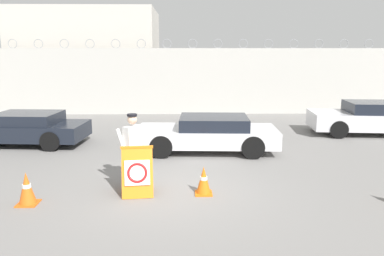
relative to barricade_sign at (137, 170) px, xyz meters
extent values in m
plane|color=gray|center=(0.84, 0.29, -0.55)|extent=(90.00, 90.00, 0.00)
cube|color=beige|center=(0.84, 11.44, 1.15)|extent=(36.00, 0.30, 3.40)
torus|color=gray|center=(-7.64, 11.44, 3.07)|extent=(0.47, 0.03, 0.47)
torus|color=gray|center=(-6.33, 11.44, 3.07)|extent=(0.47, 0.03, 0.47)
torus|color=gray|center=(-5.03, 11.44, 3.07)|extent=(0.47, 0.03, 0.47)
torus|color=gray|center=(-3.73, 11.44, 3.07)|extent=(0.47, 0.03, 0.47)
torus|color=gray|center=(-2.42, 11.44, 3.07)|extent=(0.47, 0.03, 0.47)
torus|color=gray|center=(-1.12, 11.44, 3.07)|extent=(0.47, 0.03, 0.47)
torus|color=gray|center=(0.18, 11.44, 3.07)|extent=(0.47, 0.03, 0.47)
torus|color=gray|center=(1.49, 11.44, 3.07)|extent=(0.47, 0.03, 0.47)
torus|color=gray|center=(2.79, 11.44, 3.07)|extent=(0.47, 0.03, 0.47)
torus|color=gray|center=(4.10, 11.44, 3.07)|extent=(0.47, 0.03, 0.47)
torus|color=gray|center=(5.40, 11.44, 3.07)|extent=(0.47, 0.03, 0.47)
torus|color=gray|center=(6.70, 11.44, 3.07)|extent=(0.47, 0.03, 0.47)
torus|color=gray|center=(8.01, 11.44, 3.07)|extent=(0.47, 0.03, 0.47)
torus|color=gray|center=(9.31, 11.44, 3.07)|extent=(0.47, 0.03, 0.47)
torus|color=gray|center=(10.61, 11.44, 3.07)|extent=(0.47, 0.03, 0.47)
cube|color=beige|center=(-4.64, 15.09, 2.28)|extent=(8.01, 5.53, 5.65)
cube|color=orange|center=(0.01, -0.14, -0.02)|extent=(0.73, 0.50, 1.07)
cube|color=orange|center=(-0.03, 0.25, -0.02)|extent=(0.73, 0.50, 1.07)
cube|color=orange|center=(-0.01, 0.06, 0.53)|extent=(0.74, 0.14, 0.05)
cube|color=white|center=(0.02, -0.18, 0.00)|extent=(0.58, 0.27, 0.53)
torus|color=red|center=(0.02, -0.19, 0.00)|extent=(0.47, 0.25, 0.44)
cylinder|color=black|center=(-0.10, 0.59, -0.13)|extent=(0.15, 0.15, 0.83)
cylinder|color=black|center=(-0.21, 0.45, -0.13)|extent=(0.15, 0.15, 0.83)
cube|color=silver|center=(-0.16, 0.52, 0.60)|extent=(0.45, 0.47, 0.64)
sphere|color=#DBB293|center=(-0.16, 0.52, 1.07)|extent=(0.22, 0.22, 0.22)
cylinder|color=silver|center=(0.02, 0.72, 0.61)|extent=(0.09, 0.09, 0.61)
cylinder|color=silver|center=(-0.40, 0.38, 0.59)|extent=(0.32, 0.29, 0.59)
cylinder|color=black|center=(-0.16, 0.52, 1.19)|extent=(0.24, 0.24, 0.05)
cube|color=orange|center=(-2.27, -0.59, -0.53)|extent=(0.42, 0.42, 0.03)
cone|color=orange|center=(-2.27, -0.59, -0.18)|extent=(0.36, 0.36, 0.67)
cylinder|color=white|center=(-2.27, -0.59, -0.15)|extent=(0.18, 0.18, 0.09)
cube|color=orange|center=(1.50, -0.07, -0.53)|extent=(0.39, 0.39, 0.03)
cone|color=orange|center=(1.50, -0.07, -0.21)|extent=(0.33, 0.33, 0.62)
cylinder|color=white|center=(1.50, -0.07, -0.18)|extent=(0.17, 0.17, 0.09)
cylinder|color=black|center=(-3.31, 3.81, -0.22)|extent=(0.67, 0.25, 0.65)
cylinder|color=black|center=(-3.19, 5.51, -0.22)|extent=(0.67, 0.25, 0.65)
cube|color=black|center=(-4.59, 4.76, -0.05)|extent=(4.46, 2.13, 0.53)
cube|color=black|center=(-4.38, 4.75, 0.40)|extent=(2.20, 1.78, 0.36)
cylinder|color=black|center=(0.36, 2.91, -0.20)|extent=(0.71, 0.23, 0.71)
cylinder|color=black|center=(0.44, 4.65, -0.20)|extent=(0.71, 0.23, 0.71)
cylinder|color=black|center=(3.15, 2.78, -0.20)|extent=(0.71, 0.23, 0.71)
cylinder|color=black|center=(3.23, 4.52, -0.20)|extent=(0.71, 0.23, 0.71)
cube|color=silver|center=(1.79, 3.71, -0.04)|extent=(4.59, 2.06, 0.52)
cube|color=black|center=(2.02, 3.70, 0.41)|extent=(2.24, 1.77, 0.38)
cylinder|color=black|center=(6.87, 5.47, -0.21)|extent=(0.69, 0.27, 0.67)
cylinder|color=black|center=(7.04, 7.19, -0.21)|extent=(0.69, 0.27, 0.67)
cube|color=silver|center=(8.32, 6.19, 0.00)|extent=(4.60, 2.26, 0.63)
cube|color=black|center=(8.54, 6.17, 0.53)|extent=(2.28, 1.85, 0.42)
camera|label=1|loc=(1.08, -8.15, 2.62)|focal=35.00mm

